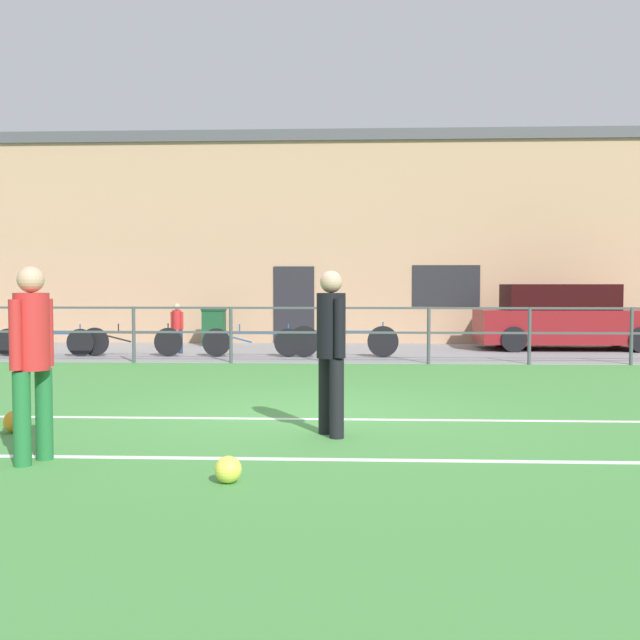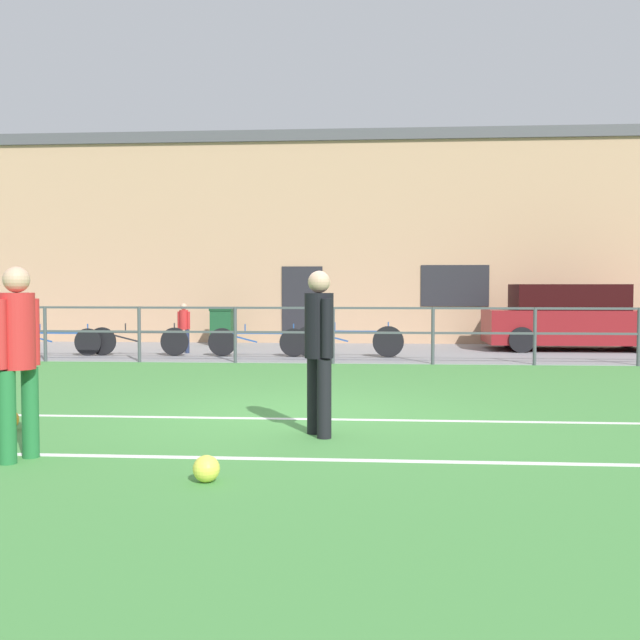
% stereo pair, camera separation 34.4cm
% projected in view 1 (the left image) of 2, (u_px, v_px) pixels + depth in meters
% --- Properties ---
extents(ground, '(60.00, 44.00, 0.04)m').
position_uv_depth(ground, '(313.00, 419.00, 8.72)').
color(ground, '#478C42').
extents(field_line_touchline, '(36.00, 0.11, 0.00)m').
position_uv_depth(field_line_touchline, '(313.00, 419.00, 8.58)').
color(field_line_touchline, white).
rests_on(field_line_touchline, ground).
extents(field_line_hash, '(36.00, 0.11, 0.00)m').
position_uv_depth(field_line_hash, '(301.00, 459.00, 6.59)').
color(field_line_hash, white).
rests_on(field_line_hash, ground).
extents(pavement_strip, '(48.00, 5.00, 0.02)m').
position_uv_depth(pavement_strip, '(333.00, 352.00, 17.20)').
color(pavement_strip, gray).
rests_on(pavement_strip, ground).
extents(perimeter_fence, '(36.07, 0.07, 1.15)m').
position_uv_depth(perimeter_fence, '(329.00, 327.00, 14.67)').
color(perimeter_fence, '#474C51').
rests_on(perimeter_fence, ground).
extents(clubhouse_facade, '(28.00, 2.56, 5.76)m').
position_uv_depth(clubhouse_facade, '(336.00, 240.00, 20.76)').
color(clubhouse_facade, tan).
rests_on(clubhouse_facade, ground).
extents(player_goalkeeper, '(0.30, 0.43, 1.73)m').
position_uv_depth(player_goalkeeper, '(331.00, 342.00, 7.59)').
color(player_goalkeeper, black).
rests_on(player_goalkeeper, ground).
extents(player_striker, '(0.31, 0.45, 1.75)m').
position_uv_depth(player_striker, '(32.00, 352.00, 6.43)').
color(player_striker, '#237038').
rests_on(player_striker, ground).
extents(soccer_ball_match, '(0.22, 0.22, 0.22)m').
position_uv_depth(soccer_ball_match, '(228.00, 469.00, 5.80)').
color(soccer_ball_match, '#E5E04C').
rests_on(soccer_ball_match, ground).
extents(soccer_ball_spare, '(0.24, 0.24, 0.24)m').
position_uv_depth(soccer_ball_spare, '(15.00, 422.00, 7.79)').
color(soccer_ball_spare, orange).
rests_on(soccer_ball_spare, ground).
extents(spectator_child, '(0.31, 0.20, 1.15)m').
position_uv_depth(spectator_child, '(177.00, 325.00, 16.71)').
color(spectator_child, '#232D4C').
rests_on(spectator_child, pavement_strip).
extents(parked_car_red, '(4.33, 1.82, 1.59)m').
position_uv_depth(parked_car_red, '(565.00, 319.00, 17.78)').
color(parked_car_red, maroon).
rests_on(parked_car_red, pavement_strip).
extents(bicycle_parked_1, '(2.40, 0.04, 0.77)m').
position_uv_depth(bicycle_parked_1, '(343.00, 341.00, 15.88)').
color(bicycle_parked_1, black).
rests_on(bicycle_parked_1, pavement_strip).
extents(bicycle_parked_2, '(2.23, 0.04, 0.71)m').
position_uv_depth(bicycle_parked_2, '(44.00, 342.00, 16.04)').
color(bicycle_parked_2, black).
rests_on(bicycle_parked_2, pavement_strip).
extents(bicycle_parked_3, '(2.21, 0.04, 0.72)m').
position_uv_depth(bicycle_parked_3, '(252.00, 342.00, 15.96)').
color(bicycle_parked_3, black).
rests_on(bicycle_parked_3, pavement_strip).
extents(bicycle_parked_4, '(2.28, 0.04, 0.73)m').
position_uv_depth(bicycle_parked_4, '(131.00, 341.00, 16.09)').
color(bicycle_parked_4, black).
rests_on(bicycle_parked_4, pavement_strip).
extents(trash_bin_0, '(0.59, 0.50, 0.99)m').
position_uv_depth(trash_bin_0, '(214.00, 326.00, 18.93)').
color(trash_bin_0, '#194C28').
rests_on(trash_bin_0, pavement_strip).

